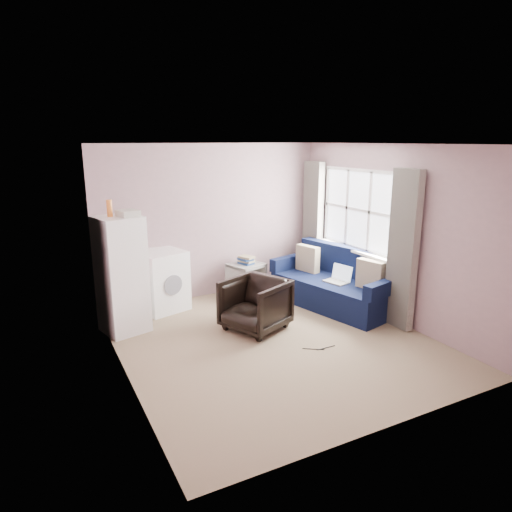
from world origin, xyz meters
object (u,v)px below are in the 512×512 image
at_px(side_table, 246,277).
at_px(sofa, 337,285).
at_px(fridge, 122,274).
at_px(washing_machine, 161,279).
at_px(armchair, 255,302).

xyz_separation_m(side_table, sofa, (1.07, -1.06, 0.01)).
xyz_separation_m(fridge, side_table, (2.12, 0.54, -0.48)).
height_order(fridge, washing_machine, fridge).
distance_m(armchair, fridge, 1.83).
bearing_deg(washing_machine, sofa, -39.45).
bearing_deg(armchair, fridge, -139.63).
height_order(armchair, side_table, armchair).
relative_size(fridge, sofa, 0.83).
height_order(armchair, fridge, fridge).
bearing_deg(fridge, sofa, -23.80).
relative_size(side_table, sofa, 0.32).
bearing_deg(washing_machine, side_table, -17.07).
bearing_deg(armchair, washing_machine, -169.39).
height_order(armchair, washing_machine, washing_machine).
distance_m(washing_machine, sofa, 2.73).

